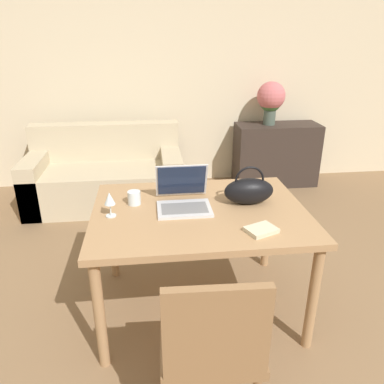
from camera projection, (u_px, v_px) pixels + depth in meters
wall_back at (181, 68)px, 4.29m from camera, size 10.00×0.06×2.70m
dining_table at (199, 221)px, 2.32m from camera, size 1.30×0.98×0.73m
chair at (211, 342)px, 1.61m from camera, size 0.46×0.46×0.88m
couch at (106, 177)px, 4.04m from camera, size 1.61×0.80×0.82m
sideboard at (276, 155)px, 4.52m from camera, size 0.98×0.40×0.74m
laptop at (183, 195)px, 2.33m from camera, size 0.33×0.34×0.24m
drinking_glass at (134, 198)px, 2.35m from camera, size 0.08×0.08×0.09m
wine_glass at (110, 200)px, 2.17m from camera, size 0.06×0.06×0.15m
handbag at (249, 190)px, 2.34m from camera, size 0.31×0.15×0.25m
flower_vase at (271, 99)px, 4.26m from camera, size 0.32×0.32×0.49m
book at (261, 230)px, 2.03m from camera, size 0.20×0.17×0.02m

